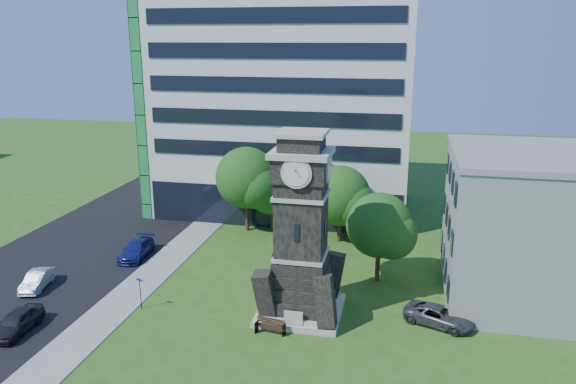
% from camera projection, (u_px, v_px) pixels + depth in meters
% --- Properties ---
extents(ground, '(160.00, 160.00, 0.00)m').
position_uv_depth(ground, '(249.00, 322.00, 36.18)').
color(ground, '#325418').
rests_on(ground, ground).
extents(sidewalk, '(3.00, 70.00, 0.06)m').
position_uv_depth(sidewalk, '(148.00, 278.00, 42.83)').
color(sidewalk, gray).
rests_on(sidewalk, ground).
extents(street, '(14.00, 80.00, 0.02)m').
position_uv_depth(street, '(49.00, 269.00, 44.57)').
color(street, black).
rests_on(street, ground).
extents(clock_tower, '(5.40, 5.40, 12.22)m').
position_uv_depth(clock_tower, '(301.00, 238.00, 36.04)').
color(clock_tower, beige).
rests_on(clock_tower, ground).
extents(office_tall, '(26.20, 15.11, 28.60)m').
position_uv_depth(office_tall, '(287.00, 73.00, 57.37)').
color(office_tall, white).
rests_on(office_tall, ground).
extents(office_low, '(15.20, 12.20, 10.40)m').
position_uv_depth(office_low, '(562.00, 228.00, 38.24)').
color(office_low, gray).
rests_on(office_low, ground).
extents(car_street_south, '(1.87, 4.17, 1.39)m').
position_uv_depth(car_street_south, '(17.00, 322.00, 34.87)').
color(car_street_south, black).
rests_on(car_street_south, ground).
extents(car_street_mid, '(2.07, 3.93, 1.23)m').
position_uv_depth(car_street_mid, '(37.00, 280.00, 41.00)').
color(car_street_mid, '#B4B6BC').
rests_on(car_street_mid, ground).
extents(car_street_north, '(2.19, 4.72, 1.34)m').
position_uv_depth(car_street_north, '(136.00, 250.00, 46.76)').
color(car_street_north, navy).
rests_on(car_street_north, ground).
extents(car_east_lot, '(4.86, 3.47, 1.23)m').
position_uv_depth(car_east_lot, '(439.00, 316.00, 35.76)').
color(car_east_lot, '#46464B').
rests_on(car_east_lot, ground).
extents(park_bench, '(1.86, 0.50, 0.96)m').
position_uv_depth(park_bench, '(270.00, 326.00, 34.75)').
color(park_bench, black).
rests_on(park_bench, ground).
extents(street_sign, '(0.54, 0.05, 2.24)m').
position_uv_depth(street_sign, '(140.00, 290.00, 37.65)').
color(street_sign, black).
rests_on(street_sign, ground).
extents(tree_nw, '(6.32, 5.75, 8.03)m').
position_uv_depth(tree_nw, '(247.00, 180.00, 52.17)').
color(tree_nw, '#332114').
rests_on(tree_nw, ground).
extents(tree_nc, '(5.78, 5.25, 6.85)m').
position_uv_depth(tree_nc, '(273.00, 188.00, 52.63)').
color(tree_nc, '#332114').
rests_on(tree_nc, ground).
extents(tree_ne, '(5.90, 5.37, 6.95)m').
position_uv_depth(tree_ne, '(341.00, 198.00, 49.52)').
color(tree_ne, '#332114').
rests_on(tree_ne, ground).
extents(tree_east, '(5.32, 4.84, 6.85)m').
position_uv_depth(tree_east, '(380.00, 228.00, 41.25)').
color(tree_east, '#332114').
rests_on(tree_east, ground).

